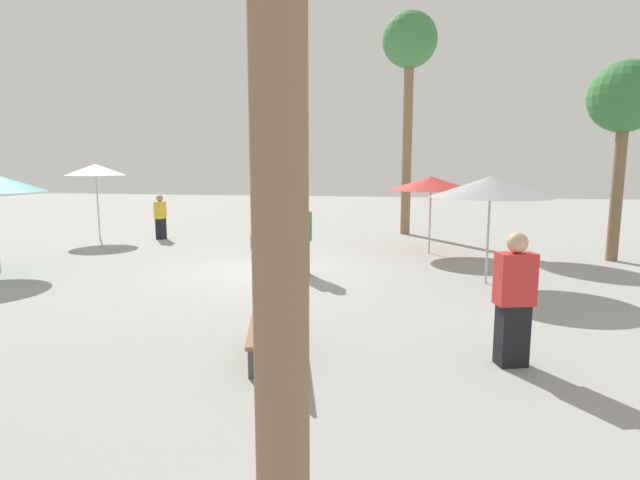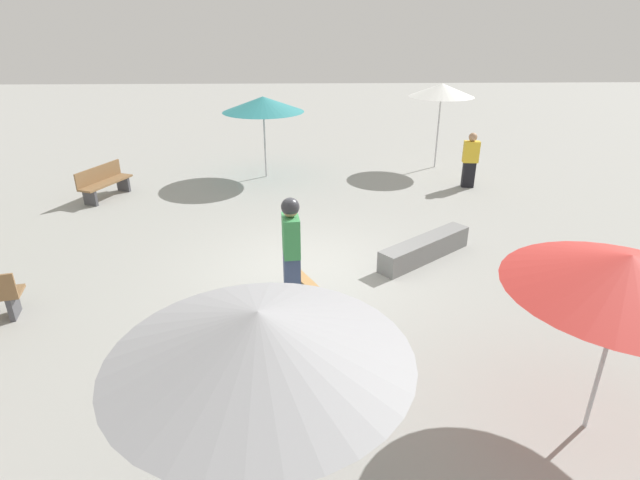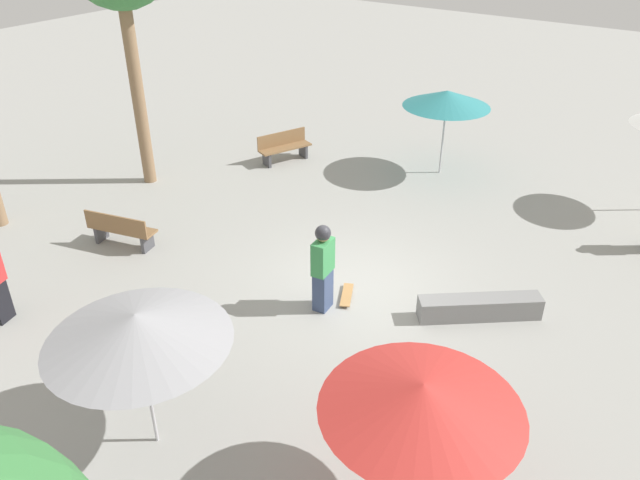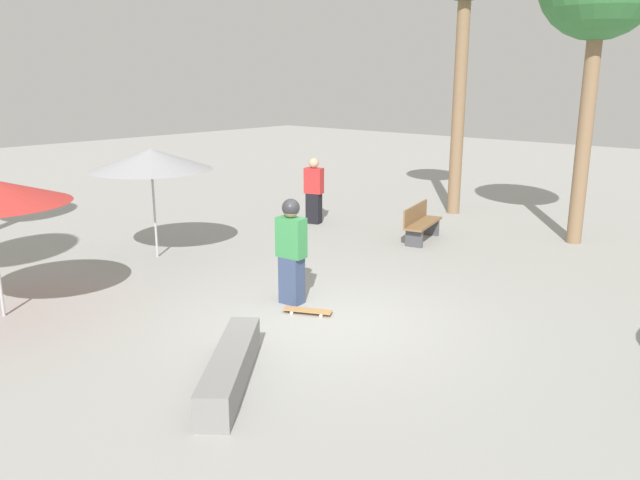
{
  "view_description": "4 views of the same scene",
  "coord_description": "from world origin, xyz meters",
  "px_view_note": "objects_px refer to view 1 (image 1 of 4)",
  "views": [
    {
      "loc": [
        -11.49,
        -3.35,
        2.55
      ],
      "look_at": [
        -0.75,
        -1.49,
        0.92
      ],
      "focal_mm": 28.0,
      "sensor_mm": 36.0,
      "label": 1
    },
    {
      "loc": [
        0.01,
        -8.45,
        4.42
      ],
      "look_at": [
        0.23,
        -1.14,
        1.16
      ],
      "focal_mm": 28.0,
      "sensor_mm": 36.0,
      "label": 2
    },
    {
      "loc": [
        5.36,
        -9.1,
        7.24
      ],
      "look_at": [
        -0.6,
        -0.54,
        1.2
      ],
      "focal_mm": 35.0,
      "sensor_mm": 36.0,
      "label": 3
    },
    {
      "loc": [
        7.0,
        6.06,
        3.74
      ],
      "look_at": [
        -0.84,
        -0.84,
        1.02
      ],
      "focal_mm": 35.0,
      "sensor_mm": 36.0,
      "label": 4
    }
  ],
  "objects_px": {
    "palm_tree_center_left": "(625,101)",
    "bystander_far": "(160,217)",
    "shade_umbrella_white": "(96,170)",
    "bystander_watching": "(514,300)",
    "palm_tree_far_back": "(409,50)",
    "shade_umbrella_grey": "(490,187)",
    "skater_main": "(301,234)",
    "skateboard": "(281,270)",
    "bench_near": "(270,327)",
    "shade_umbrella_red": "(431,183)",
    "concrete_ledge": "(271,247)"
  },
  "relations": [
    {
      "from": "skateboard",
      "to": "shade_umbrella_red",
      "type": "distance_m",
      "value": 5.31
    },
    {
      "from": "shade_umbrella_white",
      "to": "skateboard",
      "type": "bearing_deg",
      "value": -119.13
    },
    {
      "from": "concrete_ledge",
      "to": "palm_tree_far_back",
      "type": "relative_size",
      "value": 0.26
    },
    {
      "from": "shade_umbrella_red",
      "to": "concrete_ledge",
      "type": "bearing_deg",
      "value": 101.37
    },
    {
      "from": "shade_umbrella_red",
      "to": "bystander_far",
      "type": "bearing_deg",
      "value": 81.6
    },
    {
      "from": "skater_main",
      "to": "skateboard",
      "type": "distance_m",
      "value": 1.09
    },
    {
      "from": "shade_umbrella_red",
      "to": "skater_main",
      "type": "bearing_deg",
      "value": 138.82
    },
    {
      "from": "concrete_ledge",
      "to": "shade_umbrella_grey",
      "type": "xyz_separation_m",
      "value": [
        -2.75,
        -5.6,
        1.89
      ]
    },
    {
      "from": "shade_umbrella_grey",
      "to": "bystander_watching",
      "type": "height_order",
      "value": "shade_umbrella_grey"
    },
    {
      "from": "shade_umbrella_grey",
      "to": "bystander_far",
      "type": "xyz_separation_m",
      "value": [
        5.01,
        10.21,
        -1.33
      ]
    },
    {
      "from": "concrete_ledge",
      "to": "bench_near",
      "type": "bearing_deg",
      "value": -164.69
    },
    {
      "from": "shade_umbrella_white",
      "to": "shade_umbrella_grey",
      "type": "height_order",
      "value": "shade_umbrella_white"
    },
    {
      "from": "concrete_ledge",
      "to": "bystander_watching",
      "type": "bearing_deg",
      "value": -144.72
    },
    {
      "from": "skater_main",
      "to": "concrete_ledge",
      "type": "bearing_deg",
      "value": -67.39
    },
    {
      "from": "bench_near",
      "to": "shade_umbrella_white",
      "type": "xyz_separation_m",
      "value": [
        9.51,
        8.8,
        1.98
      ]
    },
    {
      "from": "bystander_watching",
      "to": "bystander_far",
      "type": "distance_m",
      "value": 13.78
    },
    {
      "from": "shade_umbrella_red",
      "to": "palm_tree_far_back",
      "type": "bearing_deg",
      "value": 9.82
    },
    {
      "from": "shade_umbrella_red",
      "to": "bystander_watching",
      "type": "relative_size",
      "value": 1.42
    },
    {
      "from": "concrete_ledge",
      "to": "palm_tree_far_back",
      "type": "xyz_separation_m",
      "value": [
        5.06,
        -3.81,
        6.43
      ]
    },
    {
      "from": "shade_umbrella_white",
      "to": "bystander_watching",
      "type": "height_order",
      "value": "shade_umbrella_white"
    },
    {
      "from": "skateboard",
      "to": "concrete_ledge",
      "type": "height_order",
      "value": "concrete_ledge"
    },
    {
      "from": "palm_tree_center_left",
      "to": "bystander_far",
      "type": "bearing_deg",
      "value": 83.23
    },
    {
      "from": "palm_tree_far_back",
      "to": "bystander_far",
      "type": "xyz_separation_m",
      "value": [
        -2.8,
        8.43,
        -5.87
      ]
    },
    {
      "from": "skater_main",
      "to": "skateboard",
      "type": "height_order",
      "value": "skater_main"
    },
    {
      "from": "shade_umbrella_grey",
      "to": "palm_tree_far_back",
      "type": "xyz_separation_m",
      "value": [
        7.81,
        1.78,
        4.54
      ]
    },
    {
      "from": "concrete_ledge",
      "to": "shade_umbrella_red",
      "type": "relative_size",
      "value": 0.84
    },
    {
      "from": "shade_umbrella_grey",
      "to": "shade_umbrella_white",
      "type": "bearing_deg",
      "value": 69.61
    },
    {
      "from": "palm_tree_far_back",
      "to": "bystander_watching",
      "type": "height_order",
      "value": "palm_tree_far_back"
    },
    {
      "from": "skateboard",
      "to": "palm_tree_center_left",
      "type": "xyz_separation_m",
      "value": [
        3.01,
        -8.47,
        4.14
      ]
    },
    {
      "from": "palm_tree_far_back",
      "to": "skater_main",
      "type": "bearing_deg",
      "value": 162.86
    },
    {
      "from": "palm_tree_center_left",
      "to": "bystander_watching",
      "type": "xyz_separation_m",
      "value": [
        -7.99,
        4.14,
        -3.33
      ]
    },
    {
      "from": "skateboard",
      "to": "bystander_far",
      "type": "xyz_separation_m",
      "value": [
        4.67,
        5.51,
        0.71
      ]
    },
    {
      "from": "shade_umbrella_grey",
      "to": "palm_tree_far_back",
      "type": "distance_m",
      "value": 9.21
    },
    {
      "from": "skateboard",
      "to": "concrete_ledge",
      "type": "bearing_deg",
      "value": -96.01
    },
    {
      "from": "skater_main",
      "to": "shade_umbrella_grey",
      "type": "relative_size",
      "value": 0.72
    },
    {
      "from": "bench_near",
      "to": "shade_umbrella_white",
      "type": "relative_size",
      "value": 0.64
    },
    {
      "from": "bystander_watching",
      "to": "shade_umbrella_grey",
      "type": "bearing_deg",
      "value": 69.0
    },
    {
      "from": "concrete_ledge",
      "to": "skateboard",
      "type": "bearing_deg",
      "value": -159.58
    },
    {
      "from": "skater_main",
      "to": "shade_umbrella_white",
      "type": "relative_size",
      "value": 0.7
    },
    {
      "from": "shade_umbrella_white",
      "to": "palm_tree_far_back",
      "type": "height_order",
      "value": "palm_tree_far_back"
    },
    {
      "from": "bystander_watching",
      "to": "palm_tree_center_left",
      "type": "bearing_deg",
      "value": 46.21
    },
    {
      "from": "skater_main",
      "to": "palm_tree_far_back",
      "type": "distance_m",
      "value": 9.83
    },
    {
      "from": "shade_umbrella_white",
      "to": "shade_umbrella_grey",
      "type": "relative_size",
      "value": 1.03
    },
    {
      "from": "shade_umbrella_grey",
      "to": "bystander_far",
      "type": "bearing_deg",
      "value": 63.87
    },
    {
      "from": "shade_umbrella_white",
      "to": "bystander_watching",
      "type": "distance_m",
      "value": 15.15
    },
    {
      "from": "concrete_ledge",
      "to": "bystander_far",
      "type": "xyz_separation_m",
      "value": [
        2.26,
        4.62,
        0.55
      ]
    },
    {
      "from": "skater_main",
      "to": "palm_tree_center_left",
      "type": "bearing_deg",
      "value": -164.28
    },
    {
      "from": "bystander_watching",
      "to": "bystander_far",
      "type": "bearing_deg",
      "value": 119.18
    },
    {
      "from": "shade_umbrella_white",
      "to": "palm_tree_center_left",
      "type": "xyz_separation_m",
      "value": [
        -1.22,
        -16.07,
        1.79
      ]
    },
    {
      "from": "bench_near",
      "to": "shade_umbrella_red",
      "type": "distance_m",
      "value": 9.08
    }
  ]
}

